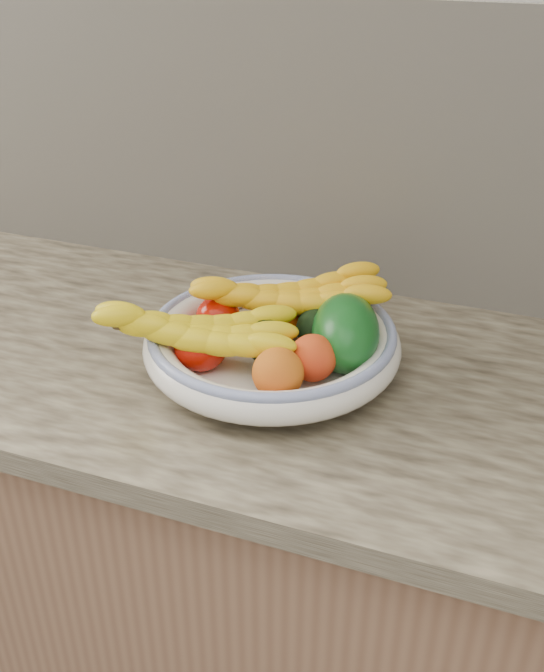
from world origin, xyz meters
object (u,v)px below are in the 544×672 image
Objects in this scene: fruit_bowl at (272,343)px; green_mango at (345,333)px; banana_bunch_back at (289,301)px; banana_bunch_front at (196,336)px.

green_mango is (0.11, 0.02, 0.03)m from fruit_bowl.
fruit_bowl is 0.08m from banana_bunch_back.
fruit_bowl is 1.21× the size of banana_bunch_back.
banana_bunch_back reaches higher than fruit_bowl.
green_mango is 0.11m from banana_bunch_back.
banana_bunch_back is at bearing 137.09° from green_mango.
fruit_bowl is at bearing 20.56° from banana_bunch_front.
fruit_bowl is 0.12m from banana_bunch_front.
fruit_bowl is at bearing -117.50° from banana_bunch_back.
green_mango reaches higher than banana_bunch_front.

